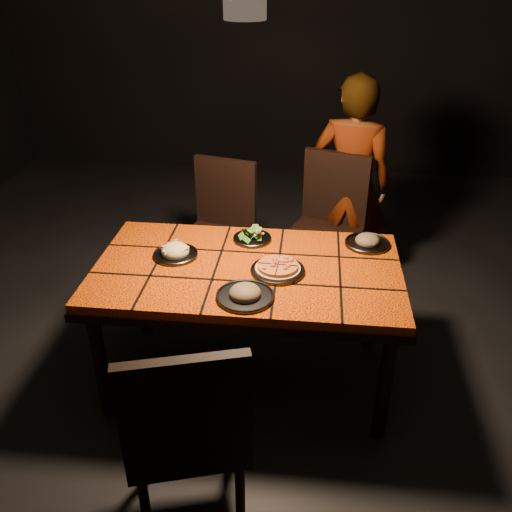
# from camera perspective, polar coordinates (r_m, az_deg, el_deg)

# --- Properties ---
(room_shell) EXTENTS (6.04, 7.04, 3.08)m
(room_shell) POSITION_cam_1_polar(r_m,az_deg,el_deg) (2.53, -1.06, 13.67)
(room_shell) COLOR black
(room_shell) RESTS_ON ground
(dining_table) EXTENTS (1.62, 0.92, 0.75)m
(dining_table) POSITION_cam_1_polar(r_m,az_deg,el_deg) (2.87, -0.91, -2.44)
(dining_table) COLOR #EA4C07
(dining_table) RESTS_ON ground
(chair_near) EXTENTS (0.58, 0.58, 1.03)m
(chair_near) POSITION_cam_1_polar(r_m,az_deg,el_deg) (2.20, -7.26, -17.59)
(chair_near) COLOR black
(chair_near) RESTS_ON ground
(chair_far_left) EXTENTS (0.54, 0.54, 0.98)m
(chair_far_left) POSITION_cam_1_polar(r_m,az_deg,el_deg) (3.74, -3.79, 3.60)
(chair_far_left) COLOR black
(chair_far_left) RESTS_ON ground
(chair_far_right) EXTENTS (0.59, 0.59, 1.02)m
(chair_far_right) POSITION_cam_1_polar(r_m,az_deg,el_deg) (3.76, 7.65, 3.95)
(chair_far_right) COLOR black
(chair_far_right) RESTS_ON ground
(diner) EXTENTS (0.63, 0.49, 1.53)m
(diner) POSITION_cam_1_polar(r_m,az_deg,el_deg) (3.86, 9.94, 7.37)
(diner) COLOR brown
(diner) RESTS_ON ground
(plate_pizza) EXTENTS (0.28, 0.28, 0.04)m
(plate_pizza) POSITION_cam_1_polar(r_m,az_deg,el_deg) (2.78, 2.30, -1.37)
(plate_pizza) COLOR #343439
(plate_pizza) RESTS_ON dining_table
(plate_pasta) EXTENTS (0.24, 0.24, 0.08)m
(plate_pasta) POSITION_cam_1_polar(r_m,az_deg,el_deg) (2.95, -8.48, 0.38)
(plate_pasta) COLOR #343439
(plate_pasta) RESTS_ON dining_table
(plate_salad) EXTENTS (0.22, 0.22, 0.07)m
(plate_salad) POSITION_cam_1_polar(r_m,az_deg,el_deg) (3.08, -0.40, 2.13)
(plate_salad) COLOR #343439
(plate_salad) RESTS_ON dining_table
(plate_mushroom_a) EXTENTS (0.28, 0.28, 0.09)m
(plate_mushroom_a) POSITION_cam_1_polar(r_m,az_deg,el_deg) (2.57, -1.16, -3.96)
(plate_mushroom_a) COLOR #343439
(plate_mushroom_a) RESTS_ON dining_table
(plate_mushroom_b) EXTENTS (0.25, 0.25, 0.08)m
(plate_mushroom_b) POSITION_cam_1_polar(r_m,az_deg,el_deg) (3.09, 11.65, 1.54)
(plate_mushroom_b) COLOR #343439
(plate_mushroom_b) RESTS_ON dining_table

